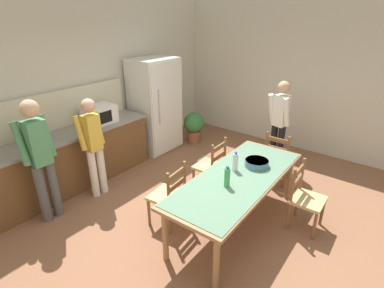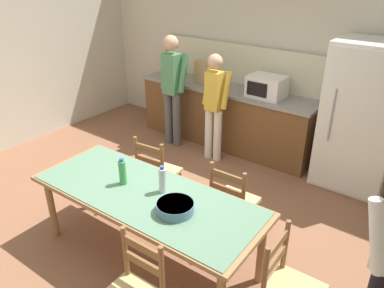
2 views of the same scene
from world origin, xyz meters
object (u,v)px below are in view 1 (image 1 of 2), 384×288
(dining_table, at_px, (238,181))
(person_at_sink, at_px, (40,156))
(microwave, at_px, (100,115))
(person_by_table, at_px, (279,120))
(serving_bowl, at_px, (257,163))
(chair_side_far_left, at_px, (169,196))
(person_at_counter, at_px, (93,143))
(bottle_off_centre, at_px, (235,162))
(paper_bag, at_px, (36,132))
(chair_head_end, at_px, (278,158))
(bottle_near_centre, at_px, (227,177))
(potted_plant, at_px, (194,125))
(refrigerator, at_px, (155,105))
(chair_side_far_right, at_px, (211,166))
(chair_side_near_right, at_px, (305,198))

(dining_table, relative_size, person_at_sink, 1.33)
(microwave, height_order, person_by_table, person_by_table)
(serving_bowl, xyz_separation_m, chair_side_far_left, (-0.92, 0.78, -0.36))
(serving_bowl, distance_m, person_at_counter, 2.40)
(person_at_sink, bearing_deg, microwave, -69.11)
(bottle_off_centre, relative_size, chair_side_far_left, 0.30)
(microwave, distance_m, paper_bag, 1.09)
(microwave, height_order, paper_bag, paper_bag)
(serving_bowl, distance_m, chair_head_end, 1.09)
(dining_table, height_order, chair_head_end, chair_head_end)
(bottle_near_centre, height_order, chair_head_end, bottle_near_centre)
(paper_bag, xyz_separation_m, chair_head_end, (2.65, -2.57, -0.67))
(potted_plant, bearing_deg, bottle_near_centre, -135.10)
(dining_table, bearing_deg, refrigerator, 65.59)
(refrigerator, height_order, serving_bowl, refrigerator)
(microwave, bearing_deg, serving_bowl, -78.75)
(bottle_off_centre, distance_m, potted_plant, 2.77)
(chair_side_far_left, height_order, person_at_counter, person_at_counter)
(refrigerator, xyz_separation_m, paper_bag, (-2.40, 0.01, 0.18))
(serving_bowl, height_order, chair_head_end, chair_head_end)
(paper_bag, relative_size, person_at_counter, 0.23)
(refrigerator, height_order, bottle_off_centre, refrigerator)
(chair_head_end, xyz_separation_m, person_by_table, (0.55, 0.27, 0.45))
(bottle_off_centre, height_order, chair_head_end, bottle_off_centre)
(bottle_near_centre, xyz_separation_m, person_by_table, (2.26, 0.31, 0.02))
(refrigerator, distance_m, person_at_counter, 1.91)
(microwave, distance_m, chair_head_end, 3.08)
(chair_side_far_left, relative_size, person_at_sink, 0.53)
(chair_side_far_right, xyz_separation_m, chair_head_end, (0.93, -0.71, 0.00))
(refrigerator, distance_m, dining_table, 2.86)
(microwave, distance_m, dining_table, 2.65)
(refrigerator, distance_m, person_at_sink, 2.66)
(microwave, distance_m, person_at_counter, 0.77)
(paper_bag, height_order, person_at_sink, person_at_sink)
(refrigerator, relative_size, bottle_off_centre, 6.89)
(bottle_off_centre, distance_m, serving_bowl, 0.34)
(microwave, distance_m, person_at_sink, 1.40)
(chair_side_far_left, bearing_deg, chair_side_near_right, 120.35)
(paper_bag, relative_size, chair_side_far_left, 0.40)
(bottle_off_centre, relative_size, chair_side_far_right, 0.30)
(person_at_sink, relative_size, potted_plant, 2.57)
(chair_side_near_right, height_order, person_at_counter, person_at_counter)
(chair_head_end, relative_size, person_at_sink, 0.53)
(chair_head_end, distance_m, person_at_sink, 3.58)
(chair_side_far_right, bearing_deg, chair_side_near_right, 90.01)
(chair_side_far_right, bearing_deg, chair_head_end, 141.28)
(bottle_near_centre, bearing_deg, serving_bowl, -4.20)
(serving_bowl, height_order, person_at_counter, person_at_counter)
(person_at_counter, distance_m, potted_plant, 2.61)
(bottle_near_centre, distance_m, potted_plant, 3.12)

